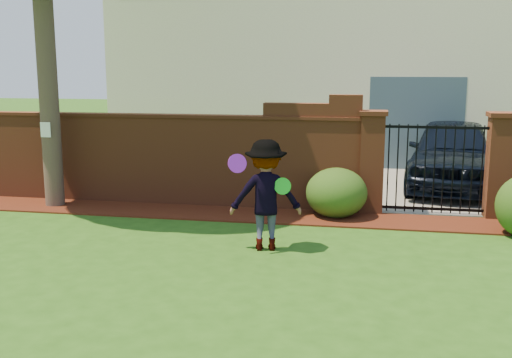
% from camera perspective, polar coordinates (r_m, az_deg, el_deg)
% --- Properties ---
extents(ground, '(80.00, 80.00, 0.01)m').
position_cam_1_polar(ground, '(7.89, -7.32, -9.22)').
color(ground, '#234E13').
rests_on(ground, ground).
extents(mulch_bed, '(11.10, 1.08, 0.03)m').
position_cam_1_polar(mulch_bed, '(11.21, -6.66, -3.11)').
color(mulch_bed, '#3A140A').
rests_on(mulch_bed, ground).
extents(brick_wall, '(8.70, 0.31, 2.16)m').
position_cam_1_polar(brick_wall, '(12.00, -10.64, 2.11)').
color(brick_wall, brown).
rests_on(brick_wall, ground).
extents(pillar_left, '(0.50, 0.50, 1.88)m').
position_cam_1_polar(pillar_left, '(11.17, 10.92, 1.64)').
color(pillar_left, brown).
rests_on(pillar_left, ground).
extents(pillar_right, '(0.50, 0.50, 1.88)m').
position_cam_1_polar(pillar_right, '(11.40, 22.05, 1.22)').
color(pillar_right, brown).
rests_on(pillar_right, ground).
extents(iron_gate, '(1.78, 0.03, 1.60)m').
position_cam_1_polar(iron_gate, '(11.25, 16.51, 0.92)').
color(iron_gate, black).
rests_on(iron_gate, ground).
extents(driveway, '(3.20, 8.00, 0.01)m').
position_cam_1_polar(driveway, '(15.32, 14.93, 0.26)').
color(driveway, gray).
rests_on(driveway, ground).
extents(house, '(12.40, 6.40, 6.30)m').
position_cam_1_polar(house, '(19.09, 6.91, 12.03)').
color(house, '#E9E4C3').
rests_on(house, ground).
extents(car, '(2.44, 4.71, 1.53)m').
position_cam_1_polar(car, '(13.81, 18.06, 2.19)').
color(car, black).
rests_on(car, ground).
extents(paper_notice, '(0.20, 0.01, 0.28)m').
position_cam_1_polar(paper_notice, '(11.92, -19.29, 4.42)').
color(paper_notice, white).
rests_on(paper_notice, tree).
extents(shrub_left, '(1.09, 1.09, 0.89)m').
position_cam_1_polar(shrub_left, '(10.82, 7.62, -1.30)').
color(shrub_left, '#1C4514').
rests_on(shrub_left, ground).
extents(man, '(1.15, 0.80, 1.63)m').
position_cam_1_polar(man, '(8.76, 0.90, -1.57)').
color(man, gray).
rests_on(man, ground).
extents(frisbee_purple, '(0.27, 0.21, 0.27)m').
position_cam_1_polar(frisbee_purple, '(8.45, -1.79, 1.48)').
color(frisbee_purple, purple).
rests_on(frisbee_purple, man).
extents(frisbee_green, '(0.25, 0.08, 0.24)m').
position_cam_1_polar(frisbee_green, '(8.59, 2.54, -0.68)').
color(frisbee_green, green).
rests_on(frisbee_green, man).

